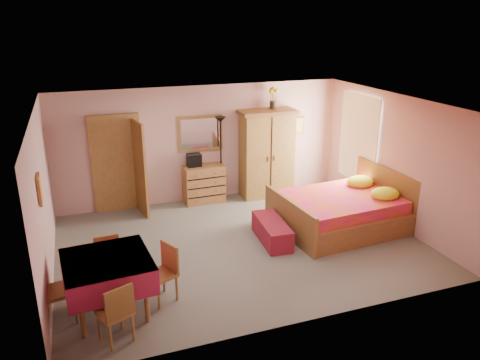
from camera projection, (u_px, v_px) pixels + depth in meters
name	position (u px, v px, depth m)	size (l,w,h in m)	color
floor	(240.00, 244.00, 8.68)	(6.50, 6.50, 0.00)	slate
ceiling	(240.00, 105.00, 7.83)	(6.50, 6.50, 0.00)	brown
wall_back	(203.00, 144.00, 10.48)	(6.50, 0.10, 2.60)	tan
wall_front	(306.00, 237.00, 6.03)	(6.50, 0.10, 2.60)	tan
wall_left	(43.00, 201.00, 7.22)	(0.10, 5.00, 2.60)	tan
wall_right	(394.00, 160.00, 9.29)	(0.10, 5.00, 2.60)	tan
doorway	(117.00, 164.00, 9.93)	(1.06, 0.12, 2.15)	#9E6B35
window	(359.00, 139.00, 10.30)	(0.08, 1.40, 1.95)	white
picture_left	(39.00, 189.00, 6.56)	(0.04, 0.32, 0.42)	orange
picture_back	(298.00, 125.00, 11.12)	(0.30, 0.04, 0.40)	#D8BF59
chest_of_drawers	(204.00, 184.00, 10.55)	(0.90, 0.45, 0.85)	#996234
wall_mirror	(200.00, 133.00, 10.36)	(1.01, 0.05, 0.80)	silver
stereo	(194.00, 160.00, 10.33)	(0.30, 0.22, 0.28)	black
floor_lamp	(221.00, 159.00, 10.56)	(0.24, 0.24, 1.92)	black
wardrobe	(267.00, 154.00, 10.75)	(1.29, 0.67, 2.03)	olive
sunflower_vase	(273.00, 98.00, 10.48)	(0.20, 0.20, 0.49)	yellow
bed	(340.00, 202.00, 9.18)	(2.38, 1.87, 1.10)	#DA1575
bench	(272.00, 231.00, 8.75)	(0.44, 1.19, 0.40)	maroon
dining_table	(109.00, 286.00, 6.54)	(1.17, 1.17, 0.86)	maroon
chair_south	(115.00, 312.00, 5.97)	(0.39, 0.39, 0.86)	#A26C36
chair_north	(110.00, 265.00, 7.13)	(0.38, 0.38, 0.83)	#A76F38
chair_west	(58.00, 290.00, 6.34)	(0.44, 0.44, 0.96)	#A46A37
chair_east	(161.00, 274.00, 6.83)	(0.39, 0.39, 0.87)	#9D6B35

